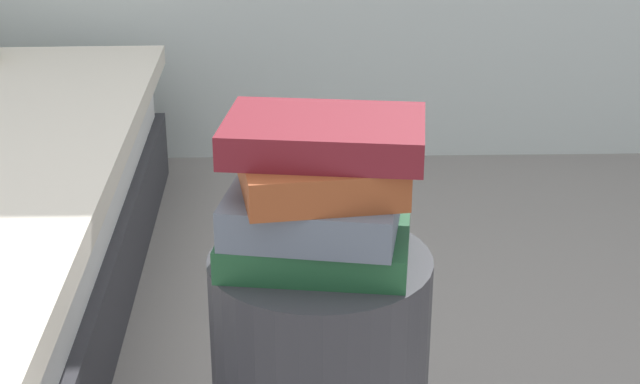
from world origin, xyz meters
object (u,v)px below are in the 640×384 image
at_px(book_forest, 316,244).
at_px(book_slate, 312,212).
at_px(book_maroon, 324,135).
at_px(book_rust, 320,174).

height_order(book_forest, book_slate, book_slate).
bearing_deg(book_maroon, book_forest, -127.43).
xyz_separation_m(book_slate, book_rust, (0.01, 0.00, 0.06)).
relative_size(book_forest, book_rust, 1.23).
bearing_deg(book_slate, book_rust, 26.74).
distance_m(book_slate, book_maroon, 0.12).
height_order(book_forest, book_rust, book_rust).
distance_m(book_forest, book_rust, 0.12).
height_order(book_forest, book_maroon, book_maroon).
distance_m(book_forest, book_slate, 0.06).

